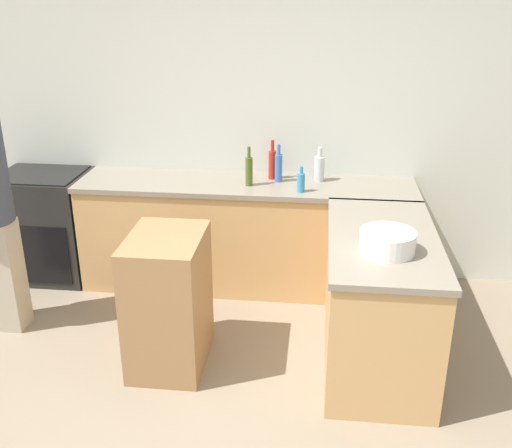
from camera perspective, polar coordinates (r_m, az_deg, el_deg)
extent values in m
cube|color=silver|center=(4.95, -0.53, 10.10)|extent=(8.00, 0.06, 2.70)
cube|color=tan|center=(4.93, -0.95, -1.22)|extent=(2.66, 0.59, 0.86)
cube|color=gray|center=(4.76, -0.98, 3.76)|extent=(2.69, 0.62, 0.04)
cube|color=tan|center=(4.05, 11.54, -7.26)|extent=(0.66, 1.33, 0.86)
cube|color=gray|center=(3.85, 12.05, -1.41)|extent=(0.69, 1.36, 0.04)
cube|color=black|center=(5.40, -19.26, -0.14)|extent=(0.72, 0.59, 0.90)
cube|color=black|center=(5.20, -20.43, -2.78)|extent=(0.61, 0.01, 0.50)
cube|color=black|center=(5.25, -19.89, 4.47)|extent=(0.66, 0.55, 0.01)
cube|color=#997047|center=(3.96, -8.36, -7.28)|extent=(0.47, 0.63, 0.91)
cylinder|color=white|center=(3.60, 12.40, -1.66)|extent=(0.33, 0.33, 0.13)
cylinder|color=#386BB7|center=(4.75, 2.16, 5.33)|extent=(0.06, 0.06, 0.22)
cylinder|color=#386BB7|center=(4.71, 2.19, 7.09)|extent=(0.03, 0.03, 0.08)
cylinder|color=silver|center=(4.79, 6.05, 5.24)|extent=(0.08, 0.08, 0.20)
cylinder|color=silver|center=(4.76, 6.11, 6.81)|extent=(0.04, 0.04, 0.08)
cylinder|color=#338CBF|center=(4.53, 4.31, 3.95)|extent=(0.06, 0.06, 0.14)
cylinder|color=#338CBF|center=(4.50, 4.34, 5.16)|extent=(0.03, 0.03, 0.06)
cylinder|color=#475B1E|center=(4.66, -0.67, 5.01)|extent=(0.06, 0.06, 0.22)
cylinder|color=#475B1E|center=(4.61, -0.68, 6.86)|extent=(0.03, 0.03, 0.09)
cylinder|color=red|center=(4.82, 1.56, 5.65)|extent=(0.06, 0.06, 0.23)
cylinder|color=red|center=(4.78, 1.58, 7.49)|extent=(0.03, 0.03, 0.09)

